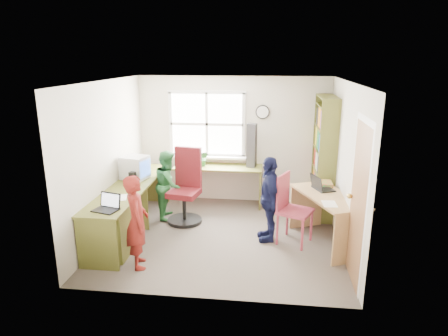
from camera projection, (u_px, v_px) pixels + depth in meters
The scene contains 19 objects.
room at pixel (224, 160), 6.08m from camera, with size 3.64×3.44×2.44m.
l_desk at pixel (135, 212), 6.07m from camera, with size 2.38×2.95×0.75m.
right_desk at pixel (328, 209), 5.93m from camera, with size 1.09×1.47×0.77m.
bookshelf at pixel (324, 159), 6.99m from camera, with size 0.30×1.02×2.10m.
swivel_chair at pixel (186, 190), 6.79m from camera, with size 0.68×0.68×1.26m.
wooden_chair at pixel (290, 206), 5.99m from camera, with size 0.61×0.61×1.06m.
crt_monitor at pixel (135, 168), 6.66m from camera, with size 0.47×0.44×0.40m.
laptop_left at pixel (108, 206), 5.36m from camera, with size 0.38×0.34×0.22m.
laptop_right at pixel (321, 186), 6.11m from camera, with size 0.39×0.42×0.23m.
speaker_a at pixel (133, 178), 6.46m from camera, with size 0.12×0.12×0.19m.
speaker_b at pixel (143, 168), 7.04m from camera, with size 0.12×0.12×0.19m.
cd_tower at pixel (252, 146), 7.34m from camera, with size 0.19×0.18×0.82m.
game_box at pixel (322, 183), 6.33m from camera, with size 0.29×0.29×0.06m.
paper_a at pixel (120, 198), 5.83m from camera, with size 0.26×0.32×0.00m.
paper_b at pixel (329, 204), 5.53m from camera, with size 0.20×0.28×0.00m.
potted_plant at pixel (204, 159), 7.47m from camera, with size 0.15×0.12×0.28m, color #296735.
person_red at pixel (137, 222), 5.26m from camera, with size 0.47×0.31×1.28m, color maroon.
person_green at pixel (168, 185), 6.92m from camera, with size 0.58×0.45×1.20m, color #2F7539.
person_navy at pixel (269, 199), 6.04m from camera, with size 0.77×0.32×1.32m, color #121538.
Camera 1 is at (0.71, -5.74, 2.74)m, focal length 32.00 mm.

